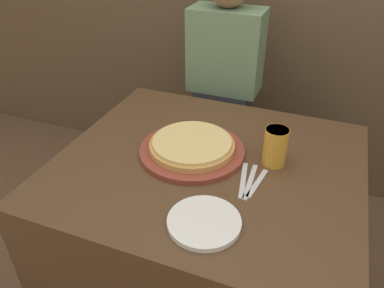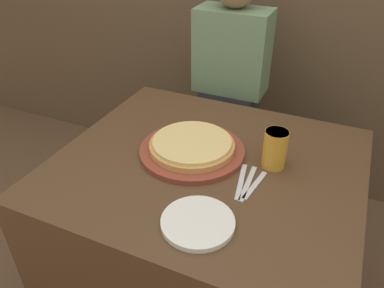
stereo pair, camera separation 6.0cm
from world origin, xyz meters
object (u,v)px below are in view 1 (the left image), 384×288
dinner_plate (204,222)px  fork (243,180)px  pizza_on_board (192,147)px  diner_person (223,102)px  dinner_knife (250,182)px  beer_glass (275,145)px  spoon (257,183)px

dinner_plate → fork: (0.06, 0.25, -0.01)m
fork → dinner_plate: bearing=-102.8°
pizza_on_board → diner_person: 0.67m
pizza_on_board → fork: (0.23, -0.10, -0.02)m
fork → diner_person: bearing=111.9°
dinner_knife → beer_glass: bearing=70.0°
pizza_on_board → dinner_knife: bearing=-20.8°
spoon → diner_person: (-0.35, 0.76, -0.10)m
dinner_knife → spoon: bearing=0.0°
beer_glass → spoon: beer_glass is taller
spoon → dinner_knife: bearing=180.0°
dinner_plate → dinner_knife: 0.26m
beer_glass → diner_person: diner_person is taller
fork → dinner_knife: (0.02, 0.00, 0.00)m
beer_glass → dinner_plate: size_ratio=0.65×
dinner_plate → fork: 0.26m
dinner_knife → dinner_plate: bearing=-108.1°
pizza_on_board → dinner_plate: (0.17, -0.35, -0.02)m
pizza_on_board → dinner_knife: size_ratio=2.02×
beer_glass → diner_person: 0.74m
dinner_plate → fork: size_ratio=1.12×
fork → spoon: same height
fork → diner_person: size_ratio=0.15×
pizza_on_board → spoon: bearing=-19.1°
pizza_on_board → beer_glass: 0.32m
dinner_plate → dinner_knife: dinner_plate is taller
dinner_knife → spoon: size_ratio=1.17×
pizza_on_board → fork: bearing=-22.8°
dinner_knife → spoon: 0.02m
spoon → diner_person: 0.84m
dinner_plate → diner_person: (-0.25, 1.01, -0.11)m
beer_glass → dinner_knife: beer_glass is taller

